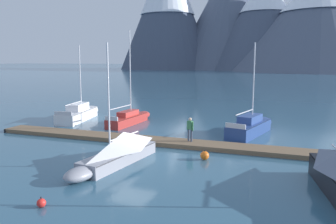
% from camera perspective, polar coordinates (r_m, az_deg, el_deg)
% --- Properties ---
extents(ground_plane, '(700.00, 700.00, 0.00)m').
position_cam_1_polar(ground_plane, '(21.28, -6.08, -7.66)').
color(ground_plane, '#335B75').
extents(mountain_west_summit, '(56.18, 56.18, 69.75)m').
position_cam_1_polar(mountain_west_summit, '(211.18, -0.08, 17.38)').
color(mountain_west_summit, '#424C60').
rests_on(mountain_west_summit, ground).
extents(mountain_central_massif, '(68.56, 68.56, 64.61)m').
position_cam_1_polar(mountain_central_massif, '(215.64, 10.26, 15.91)').
color(mountain_central_massif, '#4C566B').
rests_on(mountain_central_massif, ground).
extents(mountain_shoulder_ridge, '(59.63, 59.63, 52.71)m').
position_cam_1_polar(mountain_shoulder_ridge, '(198.33, 15.72, 14.76)').
color(mountain_shoulder_ridge, '#424C60').
rests_on(mountain_shoulder_ridge, ground).
extents(mountain_east_summit, '(90.46, 90.46, 49.94)m').
position_cam_1_polar(mountain_east_summit, '(192.11, 24.03, 14.11)').
color(mountain_east_summit, '#4C566B').
rests_on(mountain_east_summit, ground).
extents(dock, '(26.65, 2.90, 0.30)m').
position_cam_1_polar(dock, '(24.72, -1.73, -4.92)').
color(dock, brown).
rests_on(dock, ground).
extents(sailboat_nearest_berth, '(3.39, 7.83, 7.36)m').
position_cam_1_polar(sailboat_nearest_berth, '(35.36, -14.53, -0.17)').
color(sailboat_nearest_berth, silver).
rests_on(sailboat_nearest_berth, ground).
extents(sailboat_second_berth, '(1.55, 7.06, 8.64)m').
position_cam_1_polar(sailboat_second_berth, '(32.35, -6.27, -0.97)').
color(sailboat_second_berth, '#B2332D').
rests_on(sailboat_second_berth, ground).
extents(sailboat_mid_dock_port, '(2.15, 7.43, 6.90)m').
position_cam_1_polar(sailboat_mid_dock_port, '(20.06, -8.33, -6.26)').
color(sailboat_mid_dock_port, '#93939E').
rests_on(sailboat_mid_dock_port, ground).
extents(sailboat_mid_dock_starboard, '(3.07, 7.43, 7.32)m').
position_cam_1_polar(sailboat_mid_dock_starboard, '(28.68, 13.85, -2.25)').
color(sailboat_mid_dock_starboard, navy).
rests_on(sailboat_mid_dock_starboard, ground).
extents(person_on_dock, '(0.55, 0.35, 1.69)m').
position_cam_1_polar(person_on_dock, '(23.90, 3.71, -2.67)').
color(person_on_dock, '#384256').
rests_on(person_on_dock, dock).
extents(mooring_buoy_channel_marker, '(0.54, 0.54, 0.62)m').
position_cam_1_polar(mooring_buoy_channel_marker, '(20.85, 6.14, -7.24)').
color(mooring_buoy_channel_marker, orange).
rests_on(mooring_buoy_channel_marker, ground).
extents(mooring_buoy_inner_mooring, '(0.38, 0.38, 0.46)m').
position_cam_1_polar(mooring_buoy_inner_mooring, '(15.38, -20.41, -14.06)').
color(mooring_buoy_inner_mooring, red).
rests_on(mooring_buoy_inner_mooring, ground).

